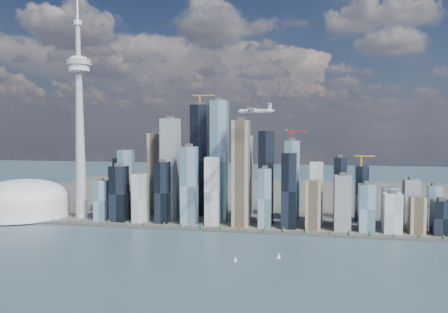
% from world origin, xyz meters
% --- Properties ---
extents(ground, '(4000.00, 4000.00, 0.00)m').
position_xyz_m(ground, '(0.00, 0.00, 0.00)').
color(ground, '#304855').
rests_on(ground, ground).
extents(seawall, '(1100.00, 22.00, 4.00)m').
position_xyz_m(seawall, '(0.00, 250.00, 2.00)').
color(seawall, '#383838').
rests_on(seawall, ground).
extents(land, '(1400.00, 900.00, 3.00)m').
position_xyz_m(land, '(0.00, 700.00, 1.50)').
color(land, '#4C4C47').
rests_on(land, ground).
extents(shoreline_trees, '(960.53, 7.20, 8.80)m').
position_xyz_m(shoreline_trees, '(0.00, 250.00, 8.78)').
color(shoreline_trees, '#3F2D1E').
rests_on(shoreline_trees, seawall).
extents(skyscraper_cluster, '(736.00, 142.00, 285.05)m').
position_xyz_m(skyscraper_cluster, '(59.61, 336.81, 89.04)').
color(skyscraper_cluster, black).
rests_on(skyscraper_cluster, land).
extents(needle_tower, '(56.00, 56.00, 550.50)m').
position_xyz_m(needle_tower, '(-300.00, 310.00, 235.84)').
color(needle_tower, '#9B9A96').
rests_on(needle_tower, land).
extents(dome_stadium, '(200.00, 200.00, 86.00)m').
position_xyz_m(dome_stadium, '(-440.00, 300.00, 39.44)').
color(dome_stadium, silver).
rests_on(dome_stadium, land).
extents(airplane, '(69.85, 61.89, 17.02)m').
position_xyz_m(airplane, '(116.51, 188.41, 238.67)').
color(airplane, silver).
rests_on(airplane, ground).
extents(sailboat_west, '(6.81, 3.63, 9.53)m').
position_xyz_m(sailboat_west, '(166.92, 83.23, 3.06)').
color(sailboat_west, silver).
rests_on(sailboat_west, ground).
extents(sailboat_east, '(6.14, 3.43, 8.65)m').
position_xyz_m(sailboat_east, '(102.35, 53.39, 2.77)').
color(sailboat_east, silver).
rests_on(sailboat_east, ground).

